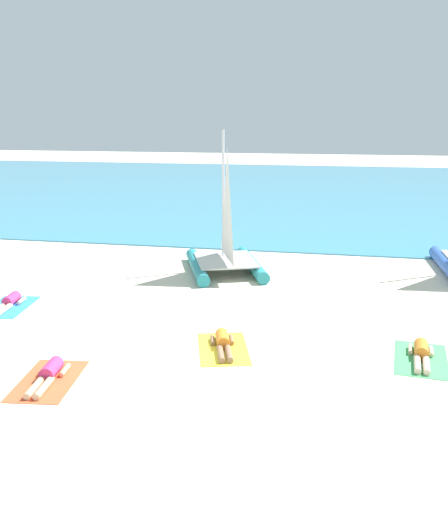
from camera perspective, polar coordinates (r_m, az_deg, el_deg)
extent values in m
plane|color=beige|center=(21.75, 2.80, 0.24)|extent=(120.00, 120.00, 0.00)
cube|color=teal|center=(41.72, 7.11, 6.78)|extent=(120.00, 40.00, 0.05)
cylinder|color=teal|center=(19.09, -2.73, -1.06)|extent=(1.66, 3.53, 0.41)
cylinder|color=teal|center=(19.38, 2.84, -0.84)|extent=(1.66, 3.53, 0.41)
cube|color=silver|center=(18.99, 0.16, -0.41)|extent=(2.59, 2.83, 0.05)
cylinder|color=silver|center=(19.08, -0.09, 6.18)|extent=(0.09, 0.09, 4.31)
pyramid|color=white|center=(18.27, 0.33, 5.42)|extent=(0.71, 1.79, 3.62)
cylinder|color=blue|center=(20.54, 21.65, -0.90)|extent=(0.62, 4.07, 0.46)
cube|color=#338CD8|center=(16.81, -20.93, -4.81)|extent=(1.33, 2.02, 0.01)
cylinder|color=#D83372|center=(16.93, -20.70, -4.10)|extent=(0.38, 0.65, 0.30)
sphere|color=beige|center=(17.28, -20.14, -3.69)|extent=(0.22, 0.22, 0.22)
cylinder|color=beige|center=(16.36, -21.33, -5.07)|extent=(0.24, 0.79, 0.14)
cylinder|color=beige|center=(17.18, -21.13, -4.20)|extent=(0.16, 0.46, 0.10)
cylinder|color=beige|center=(17.00, -19.78, -4.27)|extent=(0.16, 0.46, 0.10)
cube|color=#EA5933|center=(12.07, -17.34, -11.92)|extent=(1.34, 2.03, 0.01)
cylinder|color=#D83372|center=(12.18, -17.05, -10.86)|extent=(0.38, 0.65, 0.30)
sphere|color=#D8AD84|center=(12.52, -16.38, -10.10)|extent=(0.22, 0.22, 0.22)
cylinder|color=#D8AD84|center=(11.70, -18.59, -12.47)|extent=(0.24, 0.79, 0.14)
cylinder|color=#D8AD84|center=(11.63, -17.75, -12.56)|extent=(0.24, 0.79, 0.14)
cylinder|color=#D8AD84|center=(12.42, -17.73, -10.86)|extent=(0.16, 0.46, 0.10)
cylinder|color=#D8AD84|center=(12.27, -15.78, -11.04)|extent=(0.16, 0.46, 0.10)
cube|color=yellow|center=(13.00, -0.08, -9.34)|extent=(1.58, 2.13, 0.01)
cylinder|color=orange|center=(13.12, -0.15, -8.37)|extent=(0.46, 0.68, 0.30)
sphere|color=#8C6647|center=(13.50, -0.28, -7.71)|extent=(0.22, 0.22, 0.22)
cylinder|color=#8C6647|center=(12.55, -0.34, -9.84)|extent=(0.35, 0.79, 0.14)
cylinder|color=#8C6647|center=(12.56, 0.49, -9.82)|extent=(0.35, 0.79, 0.14)
cylinder|color=#8C6647|center=(13.29, -1.16, -8.50)|extent=(0.22, 0.46, 0.10)
cylinder|color=#8C6647|center=(13.32, 0.75, -8.45)|extent=(0.22, 0.46, 0.10)
cube|color=#4CB266|center=(13.19, 19.29, -9.82)|extent=(1.28, 2.00, 0.01)
cylinder|color=orange|center=(13.31, 19.32, -8.87)|extent=(0.36, 0.65, 0.30)
sphere|color=beige|center=(13.69, 19.27, -8.22)|extent=(0.22, 0.22, 0.22)
cylinder|color=beige|center=(12.74, 18.96, -10.28)|extent=(0.22, 0.79, 0.14)
cylinder|color=beige|center=(12.75, 19.78, -10.33)|extent=(0.22, 0.79, 0.14)
cylinder|color=beige|center=(13.48, 18.33, -8.91)|extent=(0.14, 0.46, 0.10)
cylinder|color=beige|center=(13.50, 20.21, -9.03)|extent=(0.14, 0.46, 0.10)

